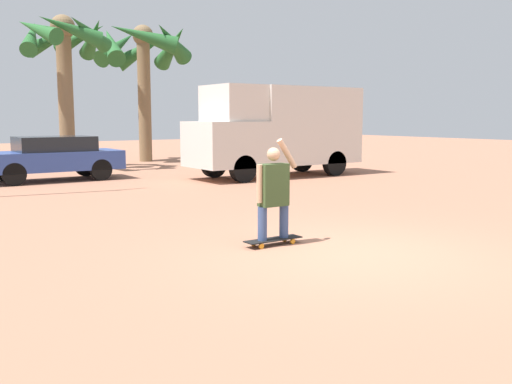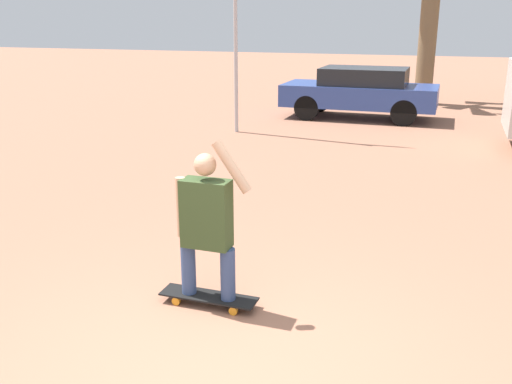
# 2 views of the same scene
# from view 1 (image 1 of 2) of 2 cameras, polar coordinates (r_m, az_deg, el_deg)

# --- Properties ---
(ground_plane) EXTENTS (80.00, 80.00, 0.00)m
(ground_plane) POSITION_cam_1_polar(r_m,az_deg,el_deg) (8.31, 9.31, -6.11)
(ground_plane) COLOR #A36B51
(skateboard) EXTENTS (0.95, 0.25, 0.10)m
(skateboard) POSITION_cam_1_polar(r_m,az_deg,el_deg) (8.74, 1.73, -4.81)
(skateboard) COLOR black
(skateboard) RESTS_ON ground_plane
(person_skateboarder) EXTENTS (0.74, 0.22, 1.53)m
(person_skateboarder) POSITION_cam_1_polar(r_m,az_deg,el_deg) (8.60, 1.75, 0.35)
(person_skateboarder) COLOR #384C7A
(person_skateboarder) RESTS_ON skateboard
(camper_van) EXTENTS (5.89, 2.03, 2.92)m
(camper_van) POSITION_cam_1_polar(r_m,az_deg,el_deg) (18.83, 2.27, 6.43)
(camper_van) COLOR black
(camper_van) RESTS_ON ground_plane
(parked_car_blue) EXTENTS (4.08, 1.75, 1.36)m
(parked_car_blue) POSITION_cam_1_polar(r_m,az_deg,el_deg) (18.62, -19.67, 3.33)
(parked_car_blue) COLOR black
(parked_car_blue) RESTS_ON ground_plane
(palm_tree_near_van) EXTENTS (4.26, 4.42, 6.06)m
(palm_tree_near_van) POSITION_cam_1_polar(r_m,az_deg,el_deg) (25.91, -11.18, 13.62)
(palm_tree_near_van) COLOR brown
(palm_tree_near_van) RESTS_ON ground_plane
(palm_tree_center_background) EXTENTS (3.46, 3.49, 5.66)m
(palm_tree_center_background) POSITION_cam_1_polar(r_m,az_deg,el_deg) (22.41, -18.54, 13.59)
(palm_tree_center_background) COLOR brown
(palm_tree_center_background) RESTS_ON ground_plane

